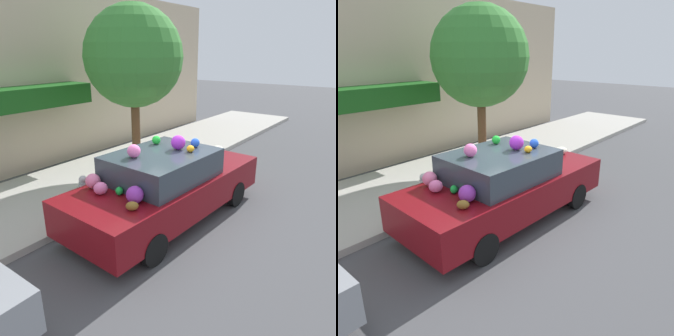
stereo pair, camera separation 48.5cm
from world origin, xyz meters
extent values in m
plane|color=#4C4C4F|center=(0.00, 0.00, 0.00)|extent=(60.00, 60.00, 0.00)
cube|color=#B2ADA3|center=(0.00, 2.70, 0.07)|extent=(24.00, 3.20, 0.14)
cube|color=#C6B293|center=(0.00, 4.95, 2.57)|extent=(18.00, 0.30, 5.14)
cube|color=#195919|center=(-0.27, 4.35, 2.18)|extent=(3.68, 0.90, 0.55)
cylinder|color=brown|center=(1.72, 2.31, 1.21)|extent=(0.24, 0.24, 2.13)
sphere|color=#388433|center=(1.72, 2.31, 3.19)|extent=(2.61, 2.61, 2.61)
cylinder|color=#B2B2B7|center=(-0.87, 1.54, 0.42)|extent=(0.20, 0.20, 0.55)
sphere|color=#B2B2B7|center=(-0.87, 1.54, 0.75)|extent=(0.18, 0.18, 0.18)
cube|color=maroon|center=(0.00, -0.07, 0.62)|extent=(4.63, 1.99, 0.67)
cube|color=#333D47|center=(-0.18, -0.07, 1.22)|extent=(2.11, 1.67, 0.52)
cylinder|color=black|center=(1.45, 0.69, 0.28)|extent=(0.57, 0.20, 0.56)
cylinder|color=black|center=(1.38, -0.96, 0.28)|extent=(0.57, 0.20, 0.56)
cylinder|color=black|center=(-1.38, 0.81, 0.28)|extent=(0.57, 0.20, 0.56)
cylinder|color=black|center=(-1.45, -0.84, 0.28)|extent=(0.57, 0.20, 0.56)
ellipsoid|color=orange|center=(0.19, -0.48, 1.54)|extent=(0.21, 0.20, 0.13)
sphere|color=purple|center=(0.18, -0.19, 1.62)|extent=(0.41, 0.41, 0.29)
ellipsoid|color=olive|center=(-1.57, -0.53, 1.02)|extent=(0.25, 0.25, 0.14)
ellipsoid|color=white|center=(1.99, -0.12, 1.04)|extent=(0.40, 0.37, 0.17)
sphere|color=pink|center=(-1.34, 0.65, 1.09)|extent=(0.39, 0.39, 0.28)
ellipsoid|color=pink|center=(-1.45, 0.33, 1.06)|extent=(0.32, 0.31, 0.22)
sphere|color=pink|center=(-0.73, 0.17, 1.60)|extent=(0.34, 0.34, 0.25)
sphere|color=blue|center=(0.53, -0.37, 1.57)|extent=(0.26, 0.26, 0.18)
sphere|color=blue|center=(1.42, 0.48, 1.09)|extent=(0.28, 0.28, 0.28)
sphere|color=green|center=(0.23, 0.41, 1.57)|extent=(0.22, 0.22, 0.18)
sphere|color=purple|center=(-1.35, -0.39, 1.10)|extent=(0.31, 0.31, 0.30)
ellipsoid|color=green|center=(-1.27, 0.05, 1.03)|extent=(0.20, 0.21, 0.14)
camera|label=1|loc=(-4.99, -3.75, 3.34)|focal=35.00mm
camera|label=2|loc=(-4.69, -4.13, 3.34)|focal=35.00mm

